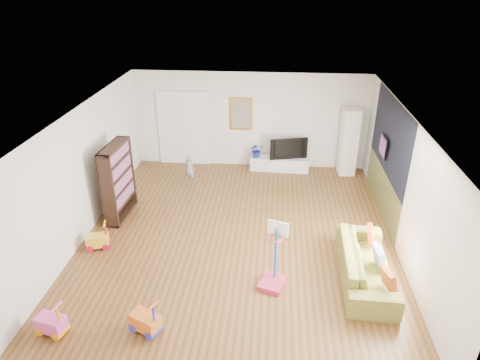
# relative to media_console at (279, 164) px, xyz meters

# --- Properties ---
(floor) EXTENTS (6.50, 7.50, 0.00)m
(floor) POSITION_rel_media_console_xyz_m (-0.87, -3.46, -0.19)
(floor) COLOR brown
(floor) RESTS_ON ground
(ceiling) EXTENTS (6.50, 7.50, 0.00)m
(ceiling) POSITION_rel_media_console_xyz_m (-0.87, -3.46, 2.51)
(ceiling) COLOR white
(ceiling) RESTS_ON ground
(wall_back) EXTENTS (6.50, 0.00, 2.70)m
(wall_back) POSITION_rel_media_console_xyz_m (-0.87, 0.29, 1.16)
(wall_back) COLOR silver
(wall_back) RESTS_ON ground
(wall_front) EXTENTS (6.50, 0.00, 2.70)m
(wall_front) POSITION_rel_media_console_xyz_m (-0.87, -7.21, 1.16)
(wall_front) COLOR white
(wall_front) RESTS_ON ground
(wall_left) EXTENTS (0.00, 7.50, 2.70)m
(wall_left) POSITION_rel_media_console_xyz_m (-4.12, -3.46, 1.16)
(wall_left) COLOR white
(wall_left) RESTS_ON ground
(wall_right) EXTENTS (0.00, 7.50, 2.70)m
(wall_right) POSITION_rel_media_console_xyz_m (2.38, -3.46, 1.16)
(wall_right) COLOR silver
(wall_right) RESTS_ON ground
(navy_accent) EXTENTS (0.01, 3.20, 1.70)m
(navy_accent) POSITION_rel_media_console_xyz_m (2.37, -2.06, 1.66)
(navy_accent) COLOR black
(navy_accent) RESTS_ON wall_right
(olive_wainscot) EXTENTS (0.01, 3.20, 1.00)m
(olive_wainscot) POSITION_rel_media_console_xyz_m (2.37, -2.06, 0.31)
(olive_wainscot) COLOR brown
(olive_wainscot) RESTS_ON wall_right
(doorway) EXTENTS (1.45, 0.06, 2.10)m
(doorway) POSITION_rel_media_console_xyz_m (-2.77, 0.25, 0.86)
(doorway) COLOR white
(doorway) RESTS_ON ground
(painting_back) EXTENTS (0.62, 0.06, 0.92)m
(painting_back) POSITION_rel_media_console_xyz_m (-1.12, 0.25, 1.36)
(painting_back) COLOR gold
(painting_back) RESTS_ON wall_back
(artwork_right) EXTENTS (0.04, 0.56, 0.46)m
(artwork_right) POSITION_rel_media_console_xyz_m (2.30, -1.86, 1.36)
(artwork_right) COLOR #7F3F8C
(artwork_right) RESTS_ON wall_right
(media_console) EXTENTS (1.66, 0.48, 0.38)m
(media_console) POSITION_rel_media_console_xyz_m (0.00, 0.00, 0.00)
(media_console) COLOR silver
(media_console) RESTS_ON ground
(tall_cabinet) EXTENTS (0.46, 0.46, 1.86)m
(tall_cabinet) POSITION_rel_media_console_xyz_m (1.85, -0.06, 0.74)
(tall_cabinet) COLOR white
(tall_cabinet) RESTS_ON ground
(bookshelf) EXTENTS (0.37, 1.20, 1.74)m
(bookshelf) POSITION_rel_media_console_xyz_m (-3.65, -2.80, 0.68)
(bookshelf) COLOR black
(bookshelf) RESTS_ON ground
(sofa) EXTENTS (0.95, 2.27, 0.66)m
(sofa) POSITION_rel_media_console_xyz_m (1.58, -4.66, 0.14)
(sofa) COLOR olive
(sofa) RESTS_ON ground
(basketball_hoop) EXTENTS (0.57, 0.63, 1.25)m
(basketball_hoop) POSITION_rel_media_console_xyz_m (-0.11, -4.99, 0.43)
(basketball_hoop) COLOR #B02743
(basketball_hoop) RESTS_ON ground
(ride_on_yellow) EXTENTS (0.49, 0.37, 0.58)m
(ride_on_yellow) POSITION_rel_media_console_xyz_m (-3.70, -4.14, 0.10)
(ride_on_yellow) COLOR gold
(ride_on_yellow) RESTS_ON ground
(ride_on_orange) EXTENTS (0.54, 0.45, 0.62)m
(ride_on_orange) POSITION_rel_media_console_xyz_m (-2.09, -6.26, 0.12)
(ride_on_orange) COLOR #D2631B
(ride_on_orange) RESTS_ON ground
(ride_on_pink) EXTENTS (0.50, 0.37, 0.60)m
(ride_on_pink) POSITION_rel_media_console_xyz_m (-3.55, -6.42, 0.11)
(ride_on_pink) COLOR #DA45A5
(ride_on_pink) RESTS_ON ground
(child) EXTENTS (0.30, 0.21, 0.80)m
(child) POSITION_rel_media_console_xyz_m (-2.39, -1.01, 0.21)
(child) COLOR gray
(child) RESTS_ON ground
(tv) EXTENTS (1.06, 0.40, 0.61)m
(tv) POSITION_rel_media_console_xyz_m (0.21, 0.02, 0.50)
(tv) COLOR black
(tv) RESTS_ON media_console
(vase_plant) EXTENTS (0.44, 0.40, 0.42)m
(vase_plant) POSITION_rel_media_console_xyz_m (-0.65, -0.02, 0.40)
(vase_plant) COLOR navy
(vase_plant) RESTS_ON media_console
(pillow_left) EXTENTS (0.20, 0.39, 0.37)m
(pillow_left) POSITION_rel_media_console_xyz_m (1.81, -5.29, 0.33)
(pillow_left) COLOR #A84523
(pillow_left) RESTS_ON sofa
(pillow_center) EXTENTS (0.15, 0.43, 0.42)m
(pillow_center) POSITION_rel_media_console_xyz_m (1.78, -4.70, 0.33)
(pillow_center) COLOR silver
(pillow_center) RESTS_ON sofa
(pillow_right) EXTENTS (0.16, 0.37, 0.36)m
(pillow_right) POSITION_rel_media_console_xyz_m (1.77, -3.98, 0.33)
(pillow_right) COLOR #B43012
(pillow_right) RESTS_ON sofa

